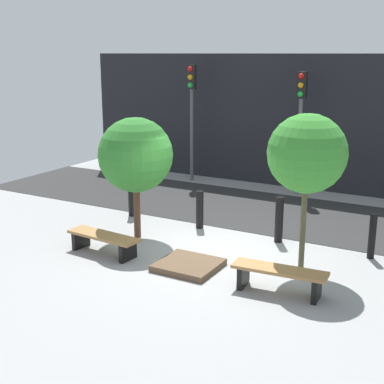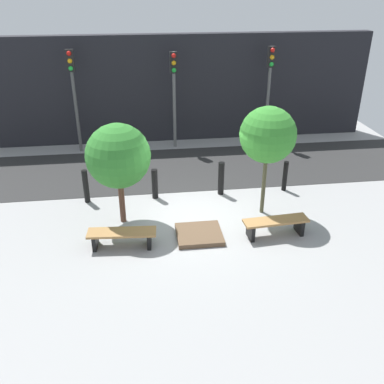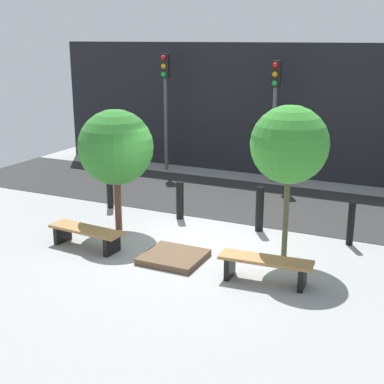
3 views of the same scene
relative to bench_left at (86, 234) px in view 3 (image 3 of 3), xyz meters
name	(u,v)px [view 3 (image 3 of 3)]	position (x,y,z in m)	size (l,w,h in m)	color
ground_plane	(194,244)	(2.00, 1.18, -0.32)	(18.00, 18.00, 0.00)	#959595
road_strip	(248,200)	(2.00, 4.74, -0.31)	(18.00, 3.83, 0.01)	#2B2B2B
building_facade	(283,111)	(2.00, 7.97, 1.79)	(16.20, 0.50, 4.22)	black
bench_left	(86,234)	(0.00, 0.00, 0.00)	(1.76, 0.61, 0.44)	black
bench_right	(265,265)	(4.01, 0.00, 0.02)	(1.76, 0.58, 0.48)	black
planter_bed	(174,257)	(2.00, 0.20, -0.25)	(1.20, 1.12, 0.13)	brown
tree_behind_left_bench	(116,148)	(0.00, 1.27, 1.65)	(1.72, 1.72, 2.84)	brown
tree_behind_right_bench	(289,145)	(4.01, 1.27, 2.04)	(1.54, 1.54, 3.14)	#4C4A31
bollard_far_left	(110,189)	(-1.10, 2.58, 0.21)	(0.17, 0.17, 1.05)	black
bollard_left	(180,200)	(0.97, 2.58, 0.16)	(0.19, 0.19, 0.95)	black
bollard_center	(260,209)	(3.04, 2.58, 0.22)	(0.19, 0.19, 1.07)	black
bollard_right	(351,223)	(5.11, 2.58, 0.18)	(0.15, 0.15, 0.99)	black
traffic_light_west	(165,91)	(-1.72, 6.94, 2.34)	(0.28, 0.27, 3.86)	#505050
traffic_light_mid_west	(275,100)	(2.00, 6.94, 2.24)	(0.28, 0.27, 3.71)	#5F5F5F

